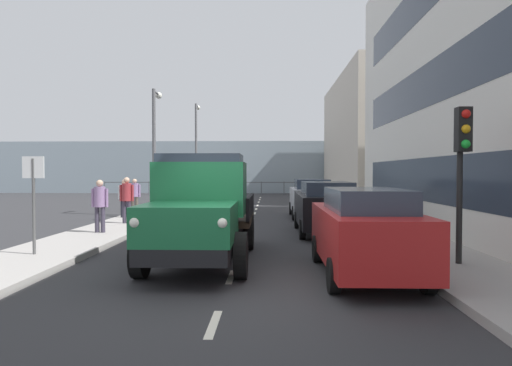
{
  "coord_description": "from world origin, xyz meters",
  "views": [
    {
      "loc": [
        -0.75,
        7.52,
        2.04
      ],
      "look_at": [
        -0.09,
        -13.48,
        1.51
      ],
      "focal_mm": 30.77,
      "sensor_mm": 36.0,
      "label": 1
    }
  ],
  "objects_px": {
    "car_navy_oppositeside_0": "(199,196)",
    "pedestrian_with_bag": "(174,188)",
    "car_black_kerbside_1": "(326,207)",
    "car_silver_kerbside_2": "(311,197)",
    "car_red_kerbside_near": "(365,231)",
    "lamp_post_far": "(196,142)",
    "pedestrian_couple_a": "(124,195)",
    "traffic_light_near": "(462,151)",
    "pedestrian_in_dark_coat": "(127,196)",
    "truck_vintage_green": "(201,211)",
    "pedestrian_couple_b": "(100,202)",
    "lamp_post_promenade": "(155,138)",
    "street_sign": "(34,188)",
    "pedestrian_by_lamp": "(135,193)"
  },
  "relations": [
    {
      "from": "lamp_post_far",
      "to": "street_sign",
      "type": "relative_size",
      "value": 3.01
    },
    {
      "from": "car_red_kerbside_near",
      "to": "lamp_post_far",
      "type": "bearing_deg",
      "value": -72.6
    },
    {
      "from": "car_silver_kerbside_2",
      "to": "pedestrian_with_bag",
      "type": "height_order",
      "value": "pedestrian_with_bag"
    },
    {
      "from": "car_red_kerbside_near",
      "to": "traffic_light_near",
      "type": "distance_m",
      "value": 2.63
    },
    {
      "from": "car_red_kerbside_near",
      "to": "pedestrian_couple_a",
      "type": "bearing_deg",
      "value": -50.01
    },
    {
      "from": "street_sign",
      "to": "car_navy_oppositeside_0",
      "type": "bearing_deg",
      "value": -100.83
    },
    {
      "from": "car_silver_kerbside_2",
      "to": "pedestrian_couple_b",
      "type": "bearing_deg",
      "value": 41.07
    },
    {
      "from": "car_black_kerbside_1",
      "to": "pedestrian_in_dark_coat",
      "type": "distance_m",
      "value": 7.28
    },
    {
      "from": "pedestrian_couple_b",
      "to": "car_red_kerbside_near",
      "type": "bearing_deg",
      "value": 145.67
    },
    {
      "from": "pedestrian_with_bag",
      "to": "lamp_post_far",
      "type": "relative_size",
      "value": 0.27
    },
    {
      "from": "pedestrian_couple_a",
      "to": "street_sign",
      "type": "relative_size",
      "value": 0.7
    },
    {
      "from": "car_navy_oppositeside_0",
      "to": "lamp_post_promenade",
      "type": "relative_size",
      "value": 0.76
    },
    {
      "from": "lamp_post_promenade",
      "to": "lamp_post_far",
      "type": "xyz_separation_m",
      "value": [
        -0.04,
        -11.23,
        0.56
      ]
    },
    {
      "from": "car_silver_kerbside_2",
      "to": "pedestrian_by_lamp",
      "type": "bearing_deg",
      "value": 0.77
    },
    {
      "from": "lamp_post_promenade",
      "to": "pedestrian_couple_b",
      "type": "bearing_deg",
      "value": 90.01
    },
    {
      "from": "pedestrian_in_dark_coat",
      "to": "pedestrian_couple_a",
      "type": "distance_m",
      "value": 2.22
    },
    {
      "from": "car_black_kerbside_1",
      "to": "car_silver_kerbside_2",
      "type": "bearing_deg",
      "value": -90.0
    },
    {
      "from": "truck_vintage_green",
      "to": "car_navy_oppositeside_0",
      "type": "distance_m",
      "value": 11.21
    },
    {
      "from": "traffic_light_near",
      "to": "car_silver_kerbside_2",
      "type": "bearing_deg",
      "value": -79.14
    },
    {
      "from": "pedestrian_in_dark_coat",
      "to": "lamp_post_promenade",
      "type": "height_order",
      "value": "lamp_post_promenade"
    },
    {
      "from": "car_black_kerbside_1",
      "to": "street_sign",
      "type": "height_order",
      "value": "street_sign"
    },
    {
      "from": "lamp_post_promenade",
      "to": "traffic_light_near",
      "type": "bearing_deg",
      "value": 129.74
    },
    {
      "from": "truck_vintage_green",
      "to": "car_silver_kerbside_2",
      "type": "relative_size",
      "value": 1.39
    },
    {
      "from": "car_silver_kerbside_2",
      "to": "street_sign",
      "type": "xyz_separation_m",
      "value": [
        7.28,
        9.88,
        0.79
      ]
    },
    {
      "from": "pedestrian_in_dark_coat",
      "to": "pedestrian_couple_a",
      "type": "relative_size",
      "value": 1.07
    },
    {
      "from": "car_red_kerbside_near",
      "to": "car_silver_kerbside_2",
      "type": "bearing_deg",
      "value": -90.0
    },
    {
      "from": "traffic_light_near",
      "to": "street_sign",
      "type": "height_order",
      "value": "traffic_light_near"
    },
    {
      "from": "car_red_kerbside_near",
      "to": "street_sign",
      "type": "xyz_separation_m",
      "value": [
        7.28,
        -1.27,
        0.79
      ]
    },
    {
      "from": "car_black_kerbside_1",
      "to": "traffic_light_near",
      "type": "distance_m",
      "value": 6.09
    },
    {
      "from": "truck_vintage_green",
      "to": "street_sign",
      "type": "distance_m",
      "value": 3.95
    },
    {
      "from": "truck_vintage_green",
      "to": "car_navy_oppositeside_0",
      "type": "relative_size",
      "value": 1.3
    },
    {
      "from": "car_red_kerbside_near",
      "to": "car_black_kerbside_1",
      "type": "xyz_separation_m",
      "value": [
        -0.0,
        -5.94,
        0.0
      ]
    },
    {
      "from": "pedestrian_couple_b",
      "to": "pedestrian_by_lamp",
      "type": "height_order",
      "value": "pedestrian_couple_b"
    },
    {
      "from": "pedestrian_couple_b",
      "to": "pedestrian_with_bag",
      "type": "xyz_separation_m",
      "value": [
        -0.35,
        -9.01,
        0.11
      ]
    },
    {
      "from": "truck_vintage_green",
      "to": "car_black_kerbside_1",
      "type": "distance_m",
      "value": 6.0
    },
    {
      "from": "pedestrian_with_bag",
      "to": "lamp_post_promenade",
      "type": "height_order",
      "value": "lamp_post_promenade"
    },
    {
      "from": "pedestrian_by_lamp",
      "to": "street_sign",
      "type": "relative_size",
      "value": 0.7
    },
    {
      "from": "car_silver_kerbside_2",
      "to": "car_navy_oppositeside_0",
      "type": "distance_m",
      "value": 5.29
    },
    {
      "from": "pedestrian_in_dark_coat",
      "to": "pedestrian_with_bag",
      "type": "height_order",
      "value": "pedestrian_with_bag"
    },
    {
      "from": "car_black_kerbside_1",
      "to": "pedestrian_in_dark_coat",
      "type": "xyz_separation_m",
      "value": [
        7.14,
        -1.43,
        0.25
      ]
    },
    {
      "from": "street_sign",
      "to": "traffic_light_near",
      "type": "bearing_deg",
      "value": 174.91
    },
    {
      "from": "pedestrian_in_dark_coat",
      "to": "street_sign",
      "type": "bearing_deg",
      "value": 88.67
    },
    {
      "from": "truck_vintage_green",
      "to": "car_navy_oppositeside_0",
      "type": "height_order",
      "value": "truck_vintage_green"
    },
    {
      "from": "pedestrian_by_lamp",
      "to": "street_sign",
      "type": "xyz_separation_m",
      "value": [
        -0.71,
        9.77,
        0.61
      ]
    },
    {
      "from": "car_navy_oppositeside_0",
      "to": "pedestrian_couple_b",
      "type": "xyz_separation_m",
      "value": [
        1.95,
        7.14,
        0.22
      ]
    },
    {
      "from": "car_red_kerbside_near",
      "to": "pedestrian_in_dark_coat",
      "type": "distance_m",
      "value": 10.26
    },
    {
      "from": "pedestrian_with_bag",
      "to": "pedestrian_in_dark_coat",
      "type": "bearing_deg",
      "value": 87.19
    },
    {
      "from": "lamp_post_far",
      "to": "car_black_kerbside_1",
      "type": "bearing_deg",
      "value": 112.97
    },
    {
      "from": "car_navy_oppositeside_0",
      "to": "pedestrian_with_bag",
      "type": "distance_m",
      "value": 2.48
    },
    {
      "from": "car_black_kerbside_1",
      "to": "pedestrian_couple_a",
      "type": "relative_size",
      "value": 2.66
    }
  ]
}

